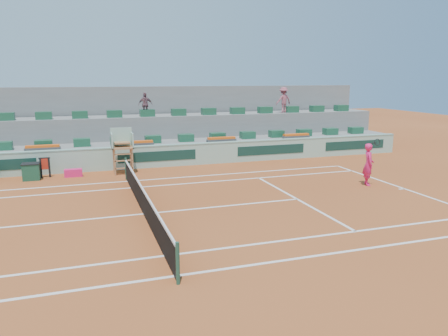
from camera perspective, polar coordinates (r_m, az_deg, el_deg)
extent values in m
plane|color=#92421C|center=(16.67, -10.45, -5.93)|extent=(90.00, 90.00, 0.00)
cube|color=gray|center=(26.91, -13.73, 2.01)|extent=(36.00, 4.00, 1.20)
cube|color=gray|center=(28.38, -14.08, 3.92)|extent=(36.00, 2.40, 2.60)
cube|color=gray|center=(29.87, -14.41, 6.02)|extent=(36.00, 0.40, 4.40)
cube|color=#F11F68|center=(23.69, -19.08, -0.61)|extent=(0.89, 0.39, 0.39)
imported|color=#785059|center=(27.67, -10.23, 8.16)|extent=(0.88, 0.38, 1.50)
imported|color=#9D4E5B|center=(30.69, 7.78, 8.81)|extent=(1.22, 0.83, 1.75)
cube|color=white|center=(21.64, 22.49, -2.52)|extent=(0.12, 10.97, 0.01)
cube|color=white|center=(11.62, -6.49, -13.86)|extent=(23.77, 0.12, 0.01)
cube|color=white|center=(21.93, -12.48, -1.70)|extent=(23.77, 0.12, 0.01)
cube|color=white|center=(12.85, -7.79, -11.30)|extent=(23.77, 0.12, 0.01)
cube|color=white|center=(20.61, -12.07, -2.55)|extent=(23.77, 0.12, 0.01)
cube|color=white|center=(18.59, 9.52, -4.03)|extent=(0.12, 8.23, 0.01)
cube|color=white|center=(16.67, -10.45, -5.92)|extent=(12.80, 0.12, 0.01)
cube|color=white|center=(21.55, 22.19, -2.55)|extent=(0.30, 0.12, 0.01)
cube|color=black|center=(16.54, -10.51, -4.41)|extent=(0.03, 11.87, 0.92)
cube|color=silver|center=(16.41, -10.57, -2.75)|extent=(0.06, 11.87, 0.07)
cylinder|color=#1F4835|center=(11.00, -6.06, -12.28)|extent=(0.10, 0.10, 1.10)
cylinder|color=#1F4835|center=(22.25, -12.67, -0.08)|extent=(0.10, 0.10, 1.10)
cube|color=#99C1AD|center=(24.75, -13.29, 1.20)|extent=(36.00, 0.30, 1.20)
cube|color=#82AE9E|center=(24.64, -13.36, 2.63)|extent=(36.00, 0.34, 0.06)
cube|color=#13352D|center=(24.83, -8.67, 1.53)|extent=(4.40, 0.02, 0.56)
cube|color=#13352D|center=(26.88, 6.20, 2.38)|extent=(4.40, 0.02, 0.56)
cube|color=#13352D|center=(29.86, 16.75, 2.89)|extent=(4.40, 0.02, 0.56)
cube|color=#9C653B|center=(23.28, -14.07, 0.69)|extent=(0.08, 0.08, 1.35)
cube|color=#9C653B|center=(23.36, -11.87, 0.83)|extent=(0.08, 0.08, 1.35)
cube|color=#9C653B|center=(23.97, -14.20, 0.99)|extent=(0.08, 0.08, 1.35)
cube|color=#9C653B|center=(24.04, -12.07, 1.13)|extent=(0.08, 0.08, 1.35)
cube|color=#9C653B|center=(23.54, -13.13, 2.62)|extent=(1.10, 0.90, 0.08)
cube|color=#99C1AD|center=(23.84, -13.28, 3.97)|extent=(1.10, 0.08, 1.00)
cube|color=#99C1AD|center=(23.44, -14.44, 3.41)|extent=(0.06, 0.90, 0.80)
cube|color=#99C1AD|center=(23.54, -11.91, 3.56)|extent=(0.06, 0.90, 0.80)
cube|color=#9C653B|center=(23.60, -13.18, 3.23)|extent=(0.80, 0.60, 0.08)
cube|color=#9C653B|center=(23.38, -12.93, -0.03)|extent=(0.90, 0.08, 0.06)
cube|color=#9C653B|center=(23.30, -12.98, 0.94)|extent=(0.90, 0.08, 0.06)
cube|color=#9C653B|center=(23.24, -13.01, 1.78)|extent=(0.90, 0.08, 0.06)
cube|color=#1B5134|center=(26.11, -26.88, 2.60)|extent=(0.90, 0.60, 0.44)
cube|color=#1B5134|center=(25.89, -22.50, 2.91)|extent=(0.90, 0.60, 0.44)
cube|color=#1B5134|center=(25.82, -18.07, 3.20)|extent=(0.90, 0.60, 0.44)
cube|color=#1B5134|center=(25.90, -13.65, 3.48)|extent=(0.90, 0.60, 0.44)
cube|color=#1B5134|center=(26.13, -9.27, 3.73)|extent=(0.90, 0.60, 0.44)
cube|color=#1B5134|center=(26.52, -4.99, 3.96)|extent=(0.90, 0.60, 0.44)
cube|color=#1B5134|center=(27.05, -0.86, 4.15)|extent=(0.90, 0.60, 0.44)
cube|color=#1B5134|center=(27.71, 3.10, 4.32)|extent=(0.90, 0.60, 0.44)
cube|color=#1B5134|center=(28.50, 6.85, 4.46)|extent=(0.90, 0.60, 0.44)
cube|color=#1B5134|center=(29.40, 10.40, 4.58)|extent=(0.90, 0.60, 0.44)
cube|color=#1B5134|center=(30.41, 13.72, 4.67)|extent=(0.90, 0.60, 0.44)
cube|color=#1B5134|center=(31.51, 16.81, 4.74)|extent=(0.90, 0.60, 0.44)
cube|color=#1B5134|center=(27.83, -26.60, 6.03)|extent=(0.90, 0.60, 0.44)
cube|color=#1B5134|center=(27.62, -22.48, 6.35)|extent=(0.90, 0.60, 0.44)
cube|color=#1B5134|center=(27.55, -18.31, 6.63)|extent=(0.90, 0.60, 0.44)
cube|color=#1B5134|center=(27.63, -14.13, 6.88)|extent=(0.90, 0.60, 0.44)
cube|color=#1B5134|center=(27.85, -10.00, 7.10)|extent=(0.90, 0.60, 0.44)
cube|color=#1B5134|center=(28.21, -5.95, 7.27)|extent=(0.90, 0.60, 0.44)
cube|color=#1B5134|center=(28.71, -2.02, 7.40)|extent=(0.90, 0.60, 0.44)
cube|color=#1B5134|center=(29.33, 1.76, 7.50)|extent=(0.90, 0.60, 0.44)
cube|color=#1B5134|center=(30.08, 5.37, 7.56)|extent=(0.90, 0.60, 0.44)
cube|color=#1B5134|center=(30.94, 8.80, 7.59)|extent=(0.90, 0.60, 0.44)
cube|color=#1B5134|center=(31.90, 12.03, 7.60)|extent=(0.90, 0.60, 0.44)
cube|color=#1B5134|center=(32.95, 15.06, 7.58)|extent=(0.90, 0.60, 0.44)
cube|color=#464646|center=(25.12, -22.59, 2.33)|extent=(1.80, 0.36, 0.16)
cube|color=#EA5613|center=(25.10, -22.62, 2.64)|extent=(1.70, 0.32, 0.12)
cube|color=#464646|center=(25.23, -11.21, 3.05)|extent=(1.80, 0.36, 0.16)
cube|color=#EA5613|center=(25.21, -11.22, 3.37)|extent=(1.70, 0.32, 0.12)
cube|color=#464646|center=(26.31, -0.33, 3.63)|extent=(1.80, 0.36, 0.16)
cube|color=#EA5613|center=(26.29, -0.33, 3.93)|extent=(1.70, 0.32, 0.12)
cube|color=#464646|center=(28.25, 9.38, 4.04)|extent=(1.80, 0.36, 0.16)
cube|color=#EA5613|center=(28.23, 9.39, 4.32)|extent=(1.70, 0.32, 0.12)
cube|color=#17452F|center=(23.69, -23.87, -0.47)|extent=(0.79, 0.68, 0.80)
cube|color=black|center=(23.61, -23.95, 0.53)|extent=(0.84, 0.72, 0.04)
cube|color=black|center=(23.97, -22.80, 0.00)|extent=(0.09, 0.09, 1.00)
cube|color=black|center=(23.94, -21.85, 0.06)|extent=(0.09, 0.09, 1.00)
cube|color=black|center=(23.86, -22.42, 1.20)|extent=(0.55, 0.07, 0.06)
cube|color=red|center=(23.89, -22.37, 0.49)|extent=(0.40, 0.04, 0.56)
imported|color=#F11F68|center=(21.62, 18.34, 0.46)|extent=(0.72, 0.85, 1.99)
cylinder|color=black|center=(21.21, 19.00, 3.10)|extent=(0.03, 0.35, 0.09)
torus|color=black|center=(21.03, 19.38, 3.20)|extent=(0.31, 0.08, 0.31)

